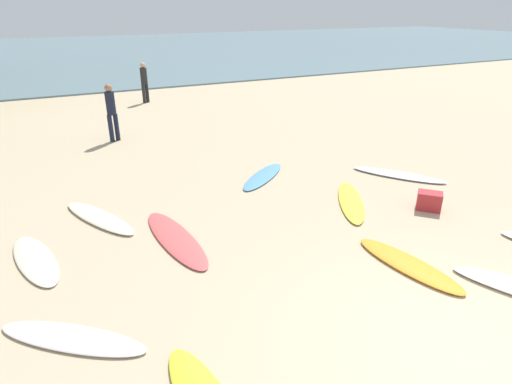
% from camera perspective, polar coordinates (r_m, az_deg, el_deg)
% --- Properties ---
extents(ground_plane, '(120.00, 120.00, 0.00)m').
position_cam_1_polar(ground_plane, '(6.23, 25.66, -19.16)').
color(ground_plane, '#C6B28E').
extents(ocean_water, '(120.00, 40.00, 0.08)m').
position_cam_1_polar(ocean_water, '(42.36, -21.65, 16.90)').
color(ocean_water, slate).
rests_on(ocean_water, ground_plane).
extents(surfboard_1, '(1.54, 2.12, 0.07)m').
position_cam_1_polar(surfboard_1, '(9.59, 12.49, -1.24)').
color(surfboard_1, yellow).
rests_on(surfboard_1, ground_plane).
extents(surfboard_2, '(1.38, 2.22, 0.08)m').
position_cam_1_polar(surfboard_2, '(9.22, -20.13, -3.23)').
color(surfboard_2, '#EDE4C7').
rests_on(surfboard_2, ground_plane).
extents(surfboard_3, '(1.87, 1.66, 0.06)m').
position_cam_1_polar(surfboard_3, '(10.74, 0.93, 2.10)').
color(surfboard_3, '#5596D3').
rests_on(surfboard_3, ground_plane).
extents(surfboard_4, '(1.75, 2.16, 0.08)m').
position_cam_1_polar(surfboard_4, '(11.40, 18.38, 2.20)').
color(surfboard_4, white).
rests_on(surfboard_4, ground_plane).
extents(surfboard_6, '(0.86, 2.08, 0.08)m').
position_cam_1_polar(surfboard_6, '(7.64, 19.61, -9.05)').
color(surfboard_6, orange).
rests_on(surfboard_6, ground_plane).
extents(surfboard_7, '(0.84, 2.50, 0.06)m').
position_cam_1_polar(surfboard_7, '(8.09, -10.63, -6.09)').
color(surfboard_7, '#DE5653').
rests_on(surfboard_7, ground_plane).
extents(surfboard_8, '(1.93, 1.69, 0.06)m').
position_cam_1_polar(surfboard_8, '(6.33, -23.24, -17.44)').
color(surfboard_8, silver).
rests_on(surfboard_8, ground_plane).
extents(surfboard_10, '(0.97, 2.03, 0.06)m').
position_cam_1_polar(surfboard_10, '(8.23, -27.26, -8.01)').
color(surfboard_10, silver).
rests_on(surfboard_10, ground_plane).
extents(beachgoer_near, '(0.36, 0.36, 1.77)m').
position_cam_1_polar(beachgoer_near, '(14.17, -18.68, 10.32)').
color(beachgoer_near, '#191E33').
rests_on(beachgoer_near, ground_plane).
extents(beachgoer_mid, '(0.39, 0.39, 1.70)m').
position_cam_1_polar(beachgoer_mid, '(19.64, -14.64, 14.13)').
color(beachgoer_mid, black).
rests_on(beachgoer_mid, ground_plane).
extents(beach_cooler, '(0.57, 0.58, 0.39)m').
position_cam_1_polar(beach_cooler, '(9.73, 22.03, -1.11)').
color(beach_cooler, '#B2282D').
rests_on(beach_cooler, ground_plane).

